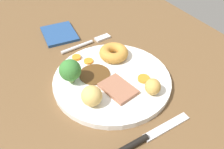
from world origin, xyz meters
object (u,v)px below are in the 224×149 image
(dinner_plate, at_px, (112,80))
(carrot_coin_front, at_px, (89,61))
(yorkshire_pudding, at_px, (114,53))
(roast_potato_right, at_px, (153,87))
(carrot_coin_side, at_px, (144,79))
(roast_potato_left, at_px, (92,96))
(meat_slice_main, at_px, (118,89))
(broccoli_floret, at_px, (70,70))
(knife, at_px, (143,139))
(carrot_coin_back, at_px, (76,57))
(fork, at_px, (88,43))
(folded_napkin, at_px, (59,34))

(dinner_plate, relative_size, carrot_coin_front, 11.81)
(yorkshire_pudding, bearing_deg, roast_potato_right, 2.43)
(yorkshire_pudding, height_order, carrot_coin_side, yorkshire_pudding)
(roast_potato_left, bearing_deg, meat_slice_main, 93.51)
(broccoli_floret, bearing_deg, roast_potato_right, 48.34)
(knife, bearing_deg, carrot_coin_back, 90.90)
(roast_potato_right, distance_m, carrot_coin_front, 0.18)
(carrot_coin_side, height_order, fork, carrot_coin_side)
(roast_potato_right, relative_size, folded_napkin, 0.33)
(knife, distance_m, folded_napkin, 0.42)
(roast_potato_right, distance_m, broccoli_floret, 0.18)
(meat_slice_main, relative_size, broccoli_floret, 1.34)
(carrot_coin_side, bearing_deg, broccoli_floret, -118.69)
(roast_potato_right, distance_m, carrot_coin_side, 0.04)
(roast_potato_left, bearing_deg, carrot_coin_back, 167.39)
(knife, bearing_deg, yorkshire_pudding, 70.99)
(carrot_coin_front, bearing_deg, carrot_coin_side, 32.74)
(broccoli_floret, bearing_deg, yorkshire_pudding, 102.88)
(carrot_coin_front, distance_m, broccoli_floret, 0.08)
(yorkshire_pudding, relative_size, knife, 0.39)
(carrot_coin_back, distance_m, folded_napkin, 0.15)
(roast_potato_left, height_order, broccoli_floret, broccoli_floret)
(dinner_plate, distance_m, fork, 0.17)
(meat_slice_main, bearing_deg, knife, -10.43)
(folded_napkin, bearing_deg, roast_potato_left, -8.11)
(carrot_coin_back, distance_m, broccoli_floret, 0.09)
(fork, bearing_deg, carrot_coin_back, -139.60)
(carrot_coin_back, height_order, fork, carrot_coin_back)
(yorkshire_pudding, xyz_separation_m, roast_potato_left, (0.11, -0.12, 0.01))
(carrot_coin_back, bearing_deg, knife, 1.76)
(broccoli_floret, bearing_deg, carrot_coin_side, 61.31)
(broccoli_floret, relative_size, folded_napkin, 0.52)
(meat_slice_main, relative_size, roast_potato_right, 2.14)
(meat_slice_main, height_order, fork, meat_slice_main)
(roast_potato_right, bearing_deg, meat_slice_main, -126.37)
(carrot_coin_front, bearing_deg, meat_slice_main, 5.39)
(fork, bearing_deg, meat_slice_main, -102.43)
(meat_slice_main, bearing_deg, carrot_coin_side, 88.44)
(meat_slice_main, xyz_separation_m, carrot_coin_front, (-0.12, -0.01, -0.00))
(roast_potato_right, xyz_separation_m, carrot_coin_side, (-0.04, 0.01, -0.01))
(meat_slice_main, xyz_separation_m, carrot_coin_side, (0.00, 0.07, -0.00))
(yorkshire_pudding, distance_m, folded_napkin, 0.20)
(folded_napkin, bearing_deg, carrot_coin_back, -3.34)
(roast_potato_left, distance_m, fork, 0.23)
(carrot_coin_side, bearing_deg, knife, -36.35)
(meat_slice_main, xyz_separation_m, knife, (0.12, -0.02, -0.01))
(roast_potato_left, height_order, roast_potato_right, roast_potato_left)
(folded_napkin, bearing_deg, dinner_plate, 7.01)
(meat_slice_main, relative_size, carrot_coin_front, 3.38)
(roast_potato_left, xyz_separation_m, roast_potato_right, (0.04, 0.12, -0.00))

